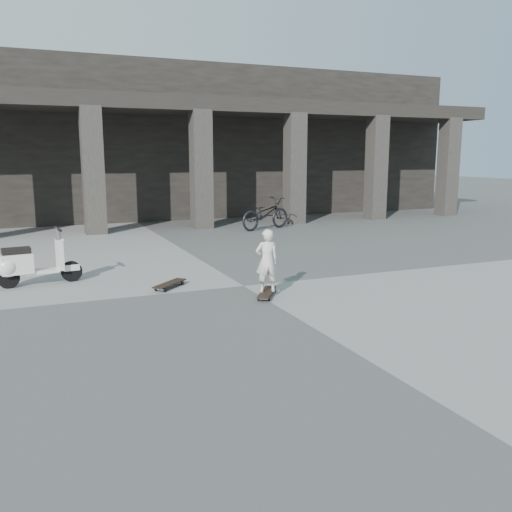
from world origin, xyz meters
name	(u,v)px	position (x,y,z in m)	size (l,w,h in m)	color
ground	(244,286)	(0.00, 0.00, 0.00)	(90.00, 90.00, 0.00)	#4D4D4B
colonnade	(122,142)	(0.00, 13.77, 3.03)	(28.00, 8.82, 6.00)	black
longboard	(267,293)	(0.09, -0.89, 0.07)	(0.67, 0.87, 0.09)	black
skateboard_spare	(170,284)	(-1.36, 0.38, 0.08)	(0.78, 0.75, 0.10)	black
child	(267,261)	(0.09, -0.89, 0.65)	(0.41, 0.27, 1.12)	beige
scooter	(25,264)	(-3.88, 1.59, 0.44)	(1.57, 0.59, 1.10)	black
bicycle	(265,214)	(3.66, 7.30, 0.54)	(0.72, 2.05, 1.08)	black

